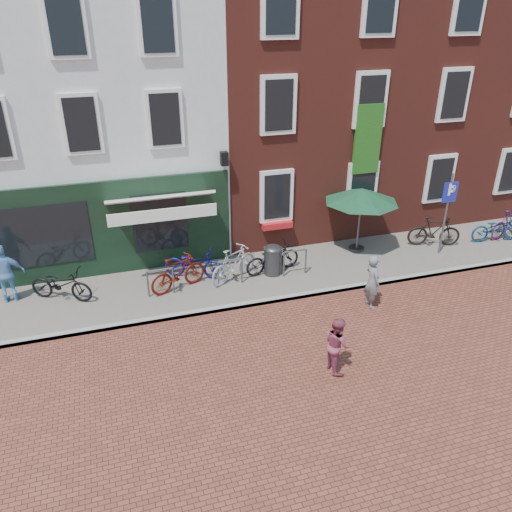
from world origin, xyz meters
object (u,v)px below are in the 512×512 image
object	(u,v)px
bicycle_0	(61,284)
bicycle_3	(234,264)
bicycle_2	(194,263)
bicycle_4	(273,258)
boy	(337,344)
bicycle_1	(178,273)
cafe_person	(6,274)
woman	(372,281)
parasol	(362,193)
parking_sign	(448,204)
bicycle_6	(497,228)
bicycle_7	(510,223)
bicycle_5	(434,231)
litter_bin	(273,258)

from	to	relation	value
bicycle_0	bicycle_3	size ratio (longest dim) A/B	1.03
bicycle_2	bicycle_4	world-z (taller)	same
boy	bicycle_1	distance (m)	5.26
cafe_person	bicycle_0	world-z (taller)	cafe_person
bicycle_1	cafe_person	bearing A→B (deg)	59.72
bicycle_2	bicycle_3	distance (m)	1.19
woman	boy	distance (m)	2.97
woman	bicycle_1	world-z (taller)	woman
parasol	bicycle_4	bearing A→B (deg)	-168.73
parking_sign	bicycle_4	world-z (taller)	parking_sign
parasol	bicycle_2	world-z (taller)	parasol
bicycle_6	bicycle_7	bearing A→B (deg)	-69.82
woman	bicycle_2	xyz separation A→B (m)	(-4.33, 2.82, -0.20)
bicycle_1	bicycle_7	bearing A→B (deg)	-110.21
cafe_person	bicycle_7	distance (m)	16.12
bicycle_2	bicycle_6	world-z (taller)	same
woman	bicycle_7	xyz separation A→B (m)	(6.70, 2.45, -0.14)
parking_sign	bicycle_5	bearing A→B (deg)	78.79
parasol	bicycle_7	distance (m)	5.74
woman	bicycle_0	xyz separation A→B (m)	(-8.05, 2.67, -0.20)
bicycle_2	woman	bearing A→B (deg)	-96.66
woman	bicycle_5	xyz separation A→B (m)	(3.78, 2.63, -0.14)
cafe_person	parasol	bearing A→B (deg)	177.91
cafe_person	bicycle_6	xyz separation A→B (m)	(15.46, -0.69, -0.37)
parking_sign	bicycle_4	distance (m)	5.81
parasol	bicycle_0	distance (m)	9.37
cafe_person	bicycle_5	bearing A→B (deg)	175.71
bicycle_7	litter_bin	bearing A→B (deg)	80.14
litter_bin	boy	size ratio (longest dim) A/B	0.74
bicycle_0	bicycle_2	world-z (taller)	same
bicycle_3	bicycle_2	bearing A→B (deg)	37.17
boy	bicycle_3	size ratio (longest dim) A/B	0.78
woman	boy	world-z (taller)	woman
boy	parasol	bearing A→B (deg)	-33.27
cafe_person	bicycle_3	world-z (taller)	cafe_person
cafe_person	bicycle_4	bearing A→B (deg)	173.27
woman	bicycle_2	distance (m)	5.17
woman	boy	bearing A→B (deg)	134.41
bicycle_0	parasol	bearing A→B (deg)	-59.21
parasol	bicycle_5	distance (m)	3.02
bicycle_4	bicycle_7	xyz separation A→B (m)	(8.69, -0.03, 0.05)
litter_bin	boy	xyz separation A→B (m)	(-0.03, -4.52, 0.06)
boy	bicycle_0	size ratio (longest dim) A/B	0.75
cafe_person	bicycle_2	xyz separation A→B (m)	(5.08, -0.18, -0.37)
parking_sign	bicycle_6	bearing A→B (deg)	5.46
parking_sign	bicycle_7	size ratio (longest dim) A/B	1.54
bicycle_6	bicycle_5	bearing A→B (deg)	90.43
bicycle_0	bicycle_1	bearing A→B (deg)	-69.08
woman	bicycle_6	size ratio (longest dim) A/B	0.85
litter_bin	bicycle_2	world-z (taller)	litter_bin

